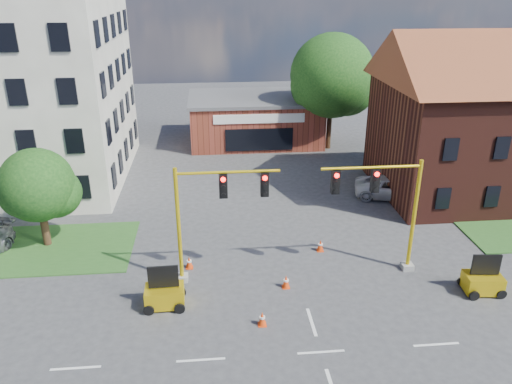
% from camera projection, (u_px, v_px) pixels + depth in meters
% --- Properties ---
extents(ground, '(120.00, 120.00, 0.00)m').
position_uv_depth(ground, '(321.00, 352.00, 20.83)').
color(ground, '#3A3A3C').
rests_on(ground, ground).
extents(brick_shop, '(12.40, 8.40, 4.30)m').
position_uv_depth(brick_shop, '(255.00, 119.00, 47.44)').
color(brick_shop, maroon).
rests_on(brick_shop, ground).
extents(tree_large, '(7.74, 7.37, 10.29)m').
position_uv_depth(tree_large, '(336.00, 79.00, 43.74)').
color(tree_large, '#351E13').
rests_on(tree_large, ground).
extents(tree_nw_front, '(4.37, 4.16, 5.88)m').
position_uv_depth(tree_nw_front, '(42.00, 187.00, 27.90)').
color(tree_nw_front, '#351E13').
rests_on(tree_nw_front, ground).
extents(signal_mast_west, '(5.30, 0.60, 6.20)m').
position_uv_depth(signal_mast_west, '(212.00, 211.00, 24.41)').
color(signal_mast_west, gray).
rests_on(signal_mast_west, ground).
extents(signal_mast_east, '(5.30, 0.60, 6.20)m').
position_uv_depth(signal_mast_east, '(384.00, 204.00, 25.16)').
color(signal_mast_east, gray).
rests_on(signal_mast_east, ground).
extents(trailer_west, '(1.86, 1.27, 2.07)m').
position_uv_depth(trailer_west, '(165.00, 294.00, 23.54)').
color(trailer_west, yellow).
rests_on(trailer_west, ground).
extents(trailer_east, '(1.88, 1.35, 2.02)m').
position_uv_depth(trailer_east, '(483.00, 281.00, 24.60)').
color(trailer_east, yellow).
rests_on(trailer_east, ground).
extents(cone_a, '(0.40, 0.40, 0.70)m').
position_uv_depth(cone_a, '(262.00, 319.00, 22.33)').
color(cone_a, '#E43B0C').
rests_on(cone_a, ground).
extents(cone_b, '(0.40, 0.40, 0.70)m').
position_uv_depth(cone_b, '(189.00, 262.00, 26.78)').
color(cone_b, '#E43B0C').
rests_on(cone_b, ground).
extents(cone_c, '(0.40, 0.40, 0.70)m').
position_uv_depth(cone_c, '(286.00, 282.00, 25.08)').
color(cone_c, '#E43B0C').
rests_on(cone_c, ground).
extents(cone_d, '(0.40, 0.40, 0.70)m').
position_uv_depth(cone_d, '(320.00, 246.00, 28.49)').
color(cone_d, '#E43B0C').
rests_on(cone_d, ground).
extents(pickup_white, '(5.84, 3.80, 1.50)m').
position_uv_depth(pickup_white, '(393.00, 188.00, 35.36)').
color(pickup_white, silver).
rests_on(pickup_white, ground).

